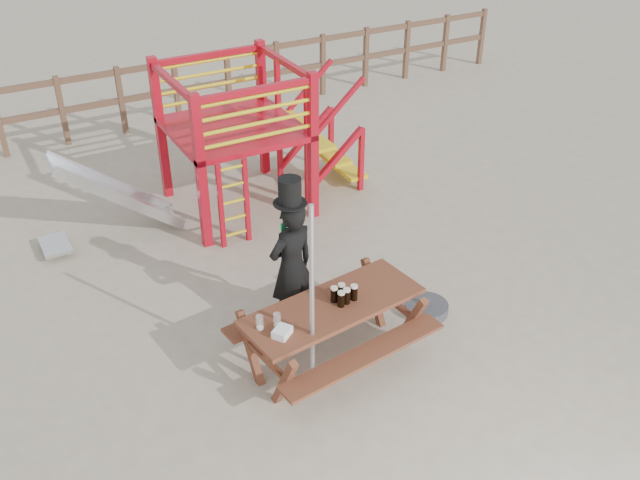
% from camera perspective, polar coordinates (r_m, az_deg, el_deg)
% --- Properties ---
extents(ground, '(60.00, 60.00, 0.00)m').
position_cam_1_polar(ground, '(7.75, 2.92, -8.89)').
color(ground, tan).
rests_on(ground, ground).
extents(back_fence, '(15.09, 0.09, 1.20)m').
position_cam_1_polar(back_fence, '(13.09, -13.57, 11.72)').
color(back_fence, brown).
rests_on(back_fence, ground).
extents(playground_fort, '(4.71, 1.84, 2.10)m').
position_cam_1_polar(playground_fort, '(9.97, -7.22, 8.07)').
color(playground_fort, '#AC0B1A').
rests_on(playground_fort, ground).
extents(picnic_table, '(2.03, 1.52, 0.73)m').
position_cam_1_polar(picnic_table, '(7.35, 1.02, -6.85)').
color(picnic_table, brown).
rests_on(picnic_table, ground).
extents(man_with_hat, '(0.63, 0.48, 1.84)m').
position_cam_1_polar(man_with_hat, '(7.62, -2.29, -1.91)').
color(man_with_hat, black).
rests_on(man_with_hat, ground).
extents(metal_pole, '(0.05, 0.05, 2.13)m').
position_cam_1_polar(metal_pole, '(6.61, -0.65, -5.27)').
color(metal_pole, '#B2B2B7').
rests_on(metal_pole, ground).
extents(parasol_base, '(0.50, 0.50, 0.21)m').
position_cam_1_polar(parasol_base, '(8.33, 8.50, -5.41)').
color(parasol_base, '#3A3A3F').
rests_on(parasol_base, ground).
extents(paper_bag, '(0.23, 0.22, 0.08)m').
position_cam_1_polar(paper_bag, '(6.78, -3.05, -7.37)').
color(paper_bag, white).
rests_on(paper_bag, picnic_table).
extents(stout_pints, '(0.27, 0.19, 0.17)m').
position_cam_1_polar(stout_pints, '(7.17, 1.89, -4.38)').
color(stout_pints, black).
rests_on(stout_pints, picnic_table).
extents(empty_glasses, '(0.23, 0.12, 0.15)m').
position_cam_1_polar(empty_glasses, '(6.86, -4.15, -6.54)').
color(empty_glasses, silver).
rests_on(empty_glasses, picnic_table).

